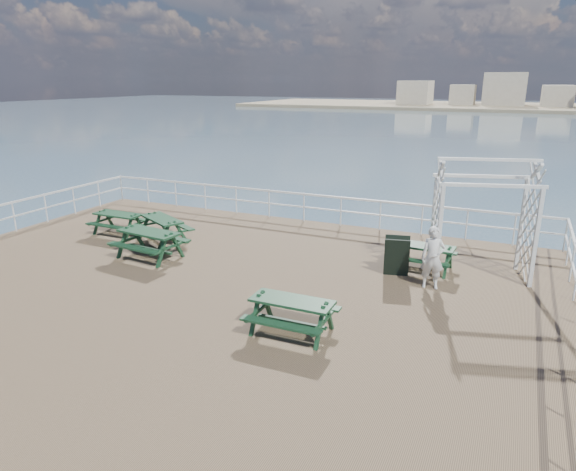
% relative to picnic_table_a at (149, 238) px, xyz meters
% --- Properties ---
extents(ground, '(18.00, 14.00, 0.30)m').
position_rel_picnic_table_a_xyz_m(ground, '(2.66, -1.07, -0.76)').
color(ground, brown).
rests_on(ground, ground).
extents(sea_backdrop, '(300.00, 300.00, 9.20)m').
position_rel_picnic_table_a_xyz_m(sea_backdrop, '(15.20, 133.00, -1.11)').
color(sea_backdrop, '#456274').
rests_on(sea_backdrop, ground).
extents(railing, '(17.77, 13.76, 1.10)m').
position_rel_picnic_table_a_xyz_m(railing, '(2.59, 1.50, 0.27)').
color(railing, silver).
rests_on(railing, ground).
extents(picnic_table_a, '(2.10, 1.77, 0.95)m').
position_rel_picnic_table_a_xyz_m(picnic_table_a, '(0.00, 0.00, 0.00)').
color(picnic_table_a, '#12311B').
rests_on(picnic_table_a, ground).
extents(picnic_table_b, '(2.30, 2.15, 0.89)m').
position_rel_picnic_table_a_xyz_m(picnic_table_b, '(-0.71, 1.55, -0.04)').
color(picnic_table_b, '#12311B').
rests_on(picnic_table_b, ground).
extents(picnic_table_c, '(1.75, 1.44, 0.82)m').
position_rel_picnic_table_a_xyz_m(picnic_table_c, '(7.74, 2.38, -0.08)').
color(picnic_table_c, '#12311B').
rests_on(picnic_table_c, ground).
extents(picnic_table_d, '(1.72, 1.40, 0.83)m').
position_rel_picnic_table_a_xyz_m(picnic_table_d, '(-2.63, 1.59, -0.08)').
color(picnic_table_d, '#12311B').
rests_on(picnic_table_d, ground).
extents(picnic_table_e, '(1.77, 1.43, 0.86)m').
position_rel_picnic_table_a_xyz_m(picnic_table_e, '(5.88, -2.65, -0.06)').
color(picnic_table_e, '#12311B').
rests_on(picnic_table_e, ground).
extents(trellis_arbor, '(2.89, 2.05, 3.25)m').
position_rel_picnic_table_a_xyz_m(trellis_arbor, '(9.20, 2.51, 0.84)').
color(trellis_arbor, silver).
rests_on(trellis_arbor, ground).
extents(sandwich_board, '(0.77, 0.63, 1.11)m').
position_rel_picnic_table_a_xyz_m(sandwich_board, '(7.15, 1.60, -0.07)').
color(sandwich_board, black).
rests_on(sandwich_board, ground).
extents(person, '(0.66, 0.51, 1.64)m').
position_rel_picnic_table_a_xyz_m(person, '(8.17, 1.11, 0.21)').
color(person, silver).
rests_on(person, ground).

